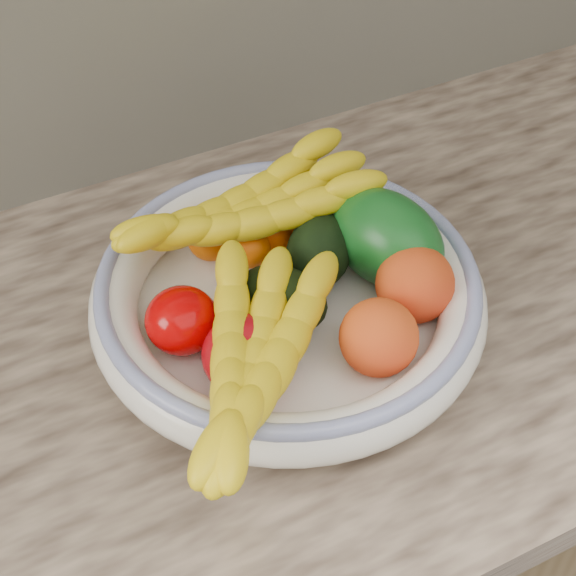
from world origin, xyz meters
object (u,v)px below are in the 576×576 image
Objects in this scene: fruit_bowl at (288,296)px; green_mango at (386,239)px; banana_bunch_back at (246,216)px; banana_bunch_front at (252,370)px.

green_mango is (0.11, 0.00, 0.03)m from fruit_bowl.
banana_bunch_back is (-0.00, 0.09, 0.04)m from fruit_bowl.
fruit_bowl is 0.12m from green_mango.
banana_bunch_back reaches higher than fruit_bowl.
fruit_bowl is 2.92× the size of green_mango.
green_mango reaches higher than banana_bunch_front.
banana_bunch_back is at bearing 128.47° from green_mango.
fruit_bowl is at bearing -4.40° from banana_bunch_front.
green_mango is 0.14m from banana_bunch_back.
fruit_bowl is at bearing 165.44° from green_mango.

